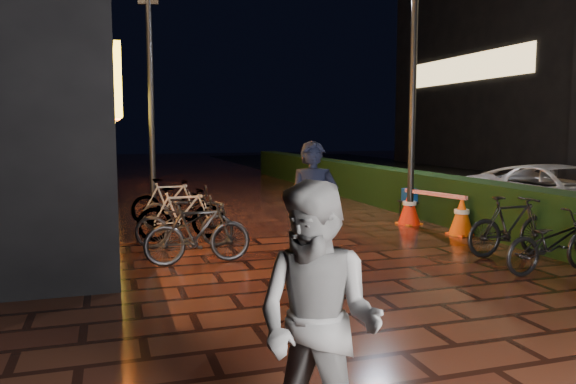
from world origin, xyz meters
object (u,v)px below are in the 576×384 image
object	(u,v)px
cyclist	(313,232)
traffic_barrier	(434,211)
cart_assembly	(412,197)
bystander_person	(318,324)
van	(560,194)

from	to	relation	value
cyclist	traffic_barrier	world-z (taller)	cyclist
traffic_barrier	cart_assembly	size ratio (longest dim) A/B	1.93
cyclist	traffic_barrier	size ratio (longest dim) A/B	1.00
bystander_person	traffic_barrier	xyz separation A→B (m)	(5.03, 6.70, -0.48)
van	cart_assembly	size ratio (longest dim) A/B	4.63
van	cart_assembly	bearing A→B (deg)	142.55
van	bystander_person	bearing A→B (deg)	-147.07
van	cyclist	bearing A→B (deg)	-163.11
van	cyclist	xyz separation A→B (m)	(-6.63, -2.83, 0.06)
traffic_barrier	van	bearing A→B (deg)	-4.39
bystander_person	van	size ratio (longest dim) A/B	0.38
bystander_person	van	distance (m)	10.25
cyclist	cart_assembly	distance (m)	5.97
cyclist	cart_assembly	bearing A→B (deg)	47.91
van	cart_assembly	xyz separation A→B (m)	(-2.63, 1.59, -0.13)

